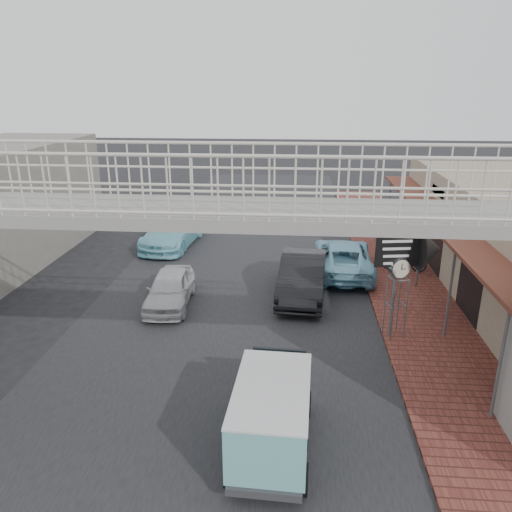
% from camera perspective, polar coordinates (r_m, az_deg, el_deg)
% --- Properties ---
extents(ground, '(120.00, 120.00, 0.00)m').
position_cam_1_polar(ground, '(15.38, -4.22, -10.07)').
color(ground, black).
rests_on(ground, ground).
extents(road_strip, '(10.00, 60.00, 0.01)m').
position_cam_1_polar(road_strip, '(15.38, -4.22, -10.05)').
color(road_strip, black).
rests_on(road_strip, ground).
extents(sidewalk, '(3.00, 40.00, 0.10)m').
position_cam_1_polar(sidewalk, '(18.38, 17.87, -5.75)').
color(sidewalk, brown).
rests_on(sidewalk, ground).
extents(footbridge, '(16.40, 2.40, 6.34)m').
position_cam_1_polar(footbridge, '(10.45, -7.98, -5.41)').
color(footbridge, gray).
rests_on(footbridge, ground).
extents(white_hatchback, '(1.66, 3.69, 1.23)m').
position_cam_1_polar(white_hatchback, '(17.95, -9.82, -3.70)').
color(white_hatchback, silver).
rests_on(white_hatchback, ground).
extents(dark_sedan, '(1.94, 4.75, 1.53)m').
position_cam_1_polar(dark_sedan, '(18.51, 5.34, -2.28)').
color(dark_sedan, black).
rests_on(dark_sedan, ground).
extents(angkot_curb, '(2.43, 5.05, 1.39)m').
position_cam_1_polar(angkot_curb, '(20.96, 9.91, -0.11)').
color(angkot_curb, '#78B8D0').
rests_on(angkot_curb, ground).
extents(angkot_far, '(2.57, 5.31, 1.49)m').
position_cam_1_polar(angkot_far, '(24.61, -9.45, 2.92)').
color(angkot_far, '#80CDDE').
rests_on(angkot_far, ground).
extents(angkot_van, '(1.72, 3.52, 1.69)m').
position_cam_1_polar(angkot_van, '(10.90, 1.89, -16.87)').
color(angkot_van, black).
rests_on(angkot_van, ground).
extents(motorcycle_near, '(1.97, 1.08, 0.98)m').
position_cam_1_polar(motorcycle_near, '(21.58, 16.53, -0.37)').
color(motorcycle_near, black).
rests_on(motorcycle_near, sidewalk).
extents(motorcycle_far, '(1.89, 1.00, 1.10)m').
position_cam_1_polar(motorcycle_far, '(27.22, 12.31, 4.08)').
color(motorcycle_far, black).
rests_on(motorcycle_far, sidewalk).
extents(street_clock, '(0.66, 0.62, 2.56)m').
position_cam_1_polar(street_clock, '(15.34, 16.04, -1.73)').
color(street_clock, '#59595B').
rests_on(street_clock, sidewalk).
extents(arrow_sign, '(2.04, 1.32, 3.41)m').
position_cam_1_polar(arrow_sign, '(15.42, 18.83, 0.57)').
color(arrow_sign, '#59595B').
rests_on(arrow_sign, sidewalk).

